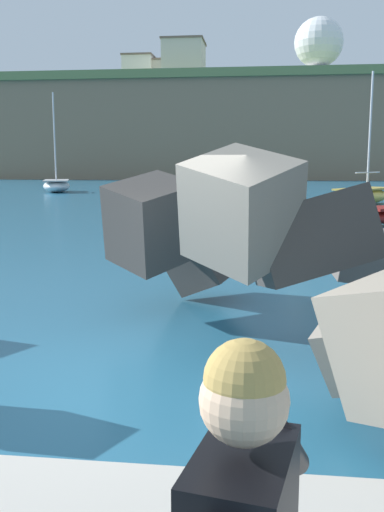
# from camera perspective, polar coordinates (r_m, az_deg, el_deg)

# --- Properties ---
(ground_plane) EXTENTS (400.00, 400.00, 0.00)m
(ground_plane) POSITION_cam_1_polar(r_m,az_deg,el_deg) (6.18, -7.11, -13.56)
(ground_plane) COLOR #235B7A
(breakwater_jetty) EXTENTS (29.71, 6.70, 2.90)m
(breakwater_jetty) POSITION_cam_1_polar(r_m,az_deg,el_deg) (7.47, 2.45, 1.05)
(breakwater_jetty) COLOR gray
(breakwater_jetty) RESTS_ON ground
(boat_mid_left) EXTENTS (4.37, 4.97, 7.55)m
(boat_mid_left) POSITION_cam_1_polar(r_m,az_deg,el_deg) (34.38, 17.05, 5.94)
(boat_mid_left) COLOR #EAC64C
(boat_mid_left) RESTS_ON ground
(boat_mid_centre) EXTENTS (3.51, 5.22, 8.03)m
(boat_mid_centre) POSITION_cam_1_polar(r_m,az_deg,el_deg) (48.44, -13.59, 7.01)
(boat_mid_centre) COLOR white
(boat_mid_centre) RESTS_ON ground
(headland_bluff) EXTENTS (73.61, 45.87, 15.26)m
(headland_bluff) POSITION_cam_1_polar(r_m,az_deg,el_deg) (103.35, -1.27, 12.35)
(headland_bluff) COLOR #847056
(headland_bluff) RESTS_ON ground
(radar_dome) EXTENTS (7.71, 7.71, 9.86)m
(radar_dome) POSITION_cam_1_polar(r_m,az_deg,el_deg) (97.13, 12.74, 20.12)
(radar_dome) COLOR silver
(radar_dome) RESTS_ON headland_bluff
(station_building_west) EXTENTS (5.30, 7.59, 5.45)m
(station_building_west) POSITION_cam_1_polar(r_m,az_deg,el_deg) (103.91, -5.26, 18.03)
(station_building_west) COLOR silver
(station_building_west) RESTS_ON headland_bluff
(station_building_central) EXTENTS (4.26, 5.93, 4.75)m
(station_building_central) POSITION_cam_1_polar(r_m,az_deg,el_deg) (103.55, -3.60, 17.89)
(station_building_central) COLOR #B2ADA3
(station_building_central) RESTS_ON headland_bluff
(station_building_east) EXTENTS (6.68, 7.33, 6.48)m
(station_building_east) POSITION_cam_1_polar(r_m,az_deg,el_deg) (95.61, -0.82, 19.14)
(station_building_east) COLOR beige
(station_building_east) RESTS_ON headland_bluff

